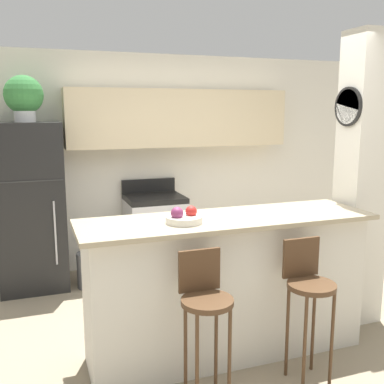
# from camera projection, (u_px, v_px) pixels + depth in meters

# --- Properties ---
(ground_plane) EXTENTS (14.00, 14.00, 0.00)m
(ground_plane) POSITION_uv_depth(u_px,v_px,m) (226.00, 351.00, 3.57)
(ground_plane) COLOR gray
(wall_back) EXTENTS (5.60, 0.38, 2.55)m
(wall_back) POSITION_uv_depth(u_px,v_px,m) (161.00, 144.00, 5.42)
(wall_back) COLOR silver
(wall_back) RESTS_ON ground_plane
(pillar_right) EXTENTS (0.38, 0.33, 2.55)m
(pillar_right) POSITION_uv_depth(u_px,v_px,m) (361.00, 181.00, 3.94)
(pillar_right) COLOR silver
(pillar_right) RESTS_ON ground_plane
(counter_bar) EXTENTS (2.25, 0.66, 1.10)m
(counter_bar) POSITION_uv_depth(u_px,v_px,m) (227.00, 286.00, 3.47)
(counter_bar) COLOR silver
(counter_bar) RESTS_ON ground_plane
(refrigerator) EXTENTS (0.68, 0.65, 1.77)m
(refrigerator) POSITION_uv_depth(u_px,v_px,m) (31.00, 207.00, 4.74)
(refrigerator) COLOR black
(refrigerator) RESTS_ON ground_plane
(stove_range) EXTENTS (0.66, 0.60, 1.07)m
(stove_range) POSITION_uv_depth(u_px,v_px,m) (155.00, 233.00, 5.30)
(stove_range) COLOR silver
(stove_range) RESTS_ON ground_plane
(bar_stool_left) EXTENTS (0.33, 0.33, 1.01)m
(bar_stool_left) POSITION_uv_depth(u_px,v_px,m) (205.00, 305.00, 2.85)
(bar_stool_left) COLOR #4C331E
(bar_stool_left) RESTS_ON ground_plane
(bar_stool_right) EXTENTS (0.33, 0.33, 1.01)m
(bar_stool_right) POSITION_uv_depth(u_px,v_px,m) (308.00, 289.00, 3.10)
(bar_stool_right) COLOR #4C331E
(bar_stool_right) RESTS_ON ground_plane
(potted_plant_on_fridge) EXTENTS (0.39, 0.39, 0.47)m
(potted_plant_on_fridge) POSITION_uv_depth(u_px,v_px,m) (24.00, 96.00, 4.54)
(potted_plant_on_fridge) COLOR silver
(potted_plant_on_fridge) RESTS_ON refrigerator
(fruit_bowl) EXTENTS (0.26, 0.26, 0.12)m
(fruit_bowl) POSITION_uv_depth(u_px,v_px,m) (184.00, 218.00, 3.19)
(fruit_bowl) COLOR silver
(fruit_bowl) RESTS_ON counter_bar
(trash_bin) EXTENTS (0.28, 0.28, 0.38)m
(trash_bin) POSITION_uv_depth(u_px,v_px,m) (90.00, 270.00, 4.86)
(trash_bin) COLOR #59595B
(trash_bin) RESTS_ON ground_plane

